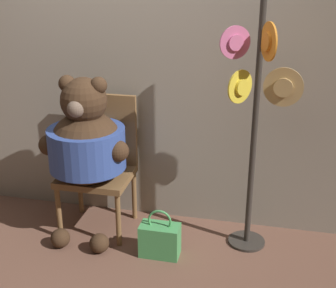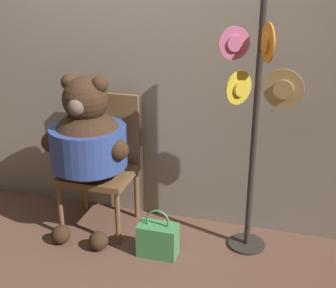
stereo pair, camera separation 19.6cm
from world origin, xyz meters
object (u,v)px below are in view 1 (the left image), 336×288
object	(u,v)px
chair	(100,159)
handbag_on_ground	(160,239)
teddy_bear	(86,144)
hat_display_rack	(256,118)

from	to	relation	value
chair	handbag_on_ground	world-z (taller)	chair
chair	handbag_on_ground	size ratio (longest dim) A/B	2.85
teddy_bear	hat_display_rack	bearing A→B (deg)	3.56
teddy_bear	handbag_on_ground	world-z (taller)	teddy_bear
hat_display_rack	chair	bearing A→B (deg)	175.45
teddy_bear	handbag_on_ground	bearing A→B (deg)	-16.88
hat_display_rack	handbag_on_ground	xyz separation A→B (m)	(-0.62, -0.26, -0.90)
chair	handbag_on_ground	distance (m)	0.80
handbag_on_ground	hat_display_rack	bearing A→B (deg)	22.70
teddy_bear	hat_display_rack	xyz separation A→B (m)	(1.22, 0.08, 0.27)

